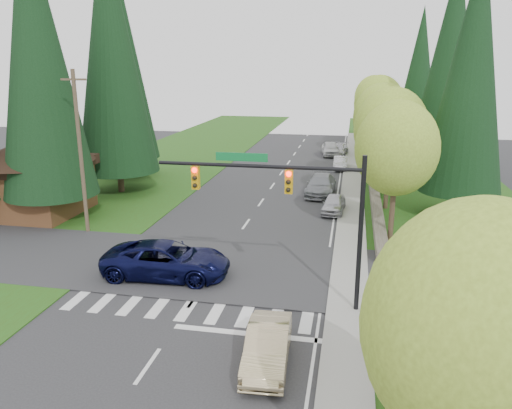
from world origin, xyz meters
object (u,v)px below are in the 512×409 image
(parked_car_a, at_px, (334,204))
(parked_car_e, at_px, (339,150))
(parked_car_d, at_px, (330,149))
(parked_car_b, at_px, (321,185))
(sedan_champagne, at_px, (267,346))
(suv_navy, at_px, (167,260))
(parked_car_c, at_px, (340,163))

(parked_car_a, bearing_deg, parked_car_e, 95.19)
(parked_car_d, xyz_separation_m, parked_car_e, (0.95, 0.30, -0.14))
(parked_car_b, bearing_deg, parked_car_e, 89.60)
(parked_car_a, relative_size, parked_car_e, 0.83)
(sedan_champagne, bearing_deg, parked_car_e, 84.94)
(sedan_champagne, bearing_deg, suv_navy, 129.92)
(sedan_champagne, bearing_deg, parked_car_d, 86.20)
(sedan_champagne, xyz_separation_m, suv_navy, (-6.20, 6.51, 0.18))
(suv_navy, distance_m, parked_car_d, 36.78)
(suv_navy, bearing_deg, parked_car_c, -18.14)
(suv_navy, height_order, parked_car_a, suv_navy)
(parked_car_c, xyz_separation_m, parked_car_d, (-1.40, 7.85, 0.16))
(parked_car_a, distance_m, parked_car_c, 15.50)
(suv_navy, xyz_separation_m, parked_car_d, (6.28, 36.24, -0.08))
(sedan_champagne, xyz_separation_m, parked_car_b, (0.22, 24.43, 0.09))
(parked_car_d, height_order, parked_car_e, parked_car_d)
(parked_car_c, height_order, parked_car_d, parked_car_d)
(suv_navy, bearing_deg, parked_car_d, -12.84)
(suv_navy, bearing_deg, parked_car_a, -33.80)
(parked_car_e, bearing_deg, suv_navy, -93.33)
(parked_car_b, distance_m, parked_car_c, 10.55)
(sedan_champagne, distance_m, parked_car_b, 24.43)
(sedan_champagne, relative_size, parked_car_b, 0.78)
(parked_car_b, xyz_separation_m, parked_car_c, (1.26, 10.47, -0.15))
(parked_car_d, bearing_deg, suv_navy, -107.28)
(parked_car_d, bearing_deg, sedan_champagne, -97.55)
(sedan_champagne, xyz_separation_m, parked_car_e, (1.03, 43.04, -0.04))
(suv_navy, xyz_separation_m, parked_car_b, (6.42, 17.92, -0.09))
(parked_car_a, bearing_deg, parked_car_d, 97.53)
(parked_car_c, bearing_deg, suv_navy, -105.27)
(parked_car_b, relative_size, parked_car_d, 1.16)
(suv_navy, distance_m, parked_car_e, 37.24)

